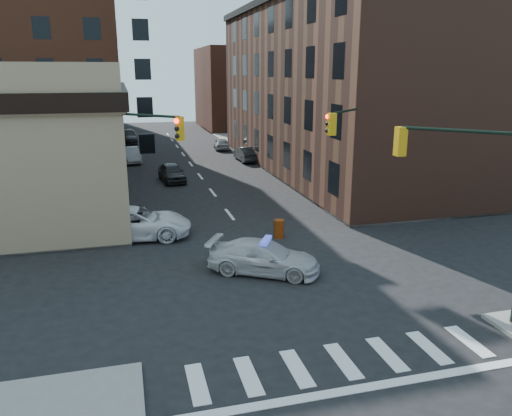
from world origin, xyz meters
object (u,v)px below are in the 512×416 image
pickup (135,223)px  pedestrian_b (75,215)px  barrel_road (279,229)px  pedestrian_a (71,211)px  parked_car_enear (246,154)px  barricade_nw_a (111,233)px  police_car (264,257)px  barrel_bank (141,229)px  parked_car_wfar (131,155)px  parked_car_wnear (172,173)px

pickup → pedestrian_b: 3.56m
barrel_road → pedestrian_a: bearing=157.6°
parked_car_enear → barrel_road: (-3.88, -23.17, -0.23)m
pickup → barricade_nw_a: (-1.22, -0.75, -0.24)m
police_car → barrel_road: bearing=4.0°
pedestrian_a → barrel_bank: 4.53m
parked_car_wfar → parked_car_enear: size_ratio=1.00×
parked_car_enear → pedestrian_b: 24.25m
pedestrian_b → barrel_road: size_ratio=1.80×
police_car → pedestrian_b: bearing=75.7°
police_car → pickup: bearing=69.5°
police_car → parked_car_wnear: parked_car_wnear is taller
barrel_road → barrel_bank: 7.35m
pickup → parked_car_enear: (11.30, 21.22, -0.10)m
parked_car_enear → barrel_bank: parked_car_enear is taller
pickup → barrel_road: bearing=-98.0°
parked_car_wnear → barrel_road: bearing=-80.9°
parked_car_wfar → barrel_bank: 23.56m
barrel_road → barricade_nw_a: barricade_nw_a is taller
parked_car_wnear → pickup: bearing=-109.2°
police_car → pickup: pickup is taller
pickup → parked_car_enear: bearing=-21.4°
parked_car_wnear → pedestrian_b: size_ratio=2.40×
parked_car_enear → pedestrian_a: pedestrian_a is taller
barrel_road → barrel_bank: size_ratio=0.99×
parked_car_wfar → barricade_nw_a: parked_car_wfar is taller
parked_car_enear → pickup: bearing=60.0°
parked_car_enear → barricade_nw_a: (-12.52, -21.96, -0.14)m
barrel_road → barricade_nw_a: 8.72m
barricade_nw_a → pedestrian_b: bearing=129.8°
parked_car_enear → barrel_bank: 24.00m
police_car → barrel_bank: police_car is taller
police_car → parked_car_enear: 28.18m
pickup → barrel_bank: pickup is taller
parked_car_enear → pedestrian_a: bearing=50.0°
barrel_bank → parked_car_enear: bearing=62.7°
pedestrian_a → parked_car_wnear: bearing=103.1°
pedestrian_b → barricade_nw_a: pedestrian_b is taller
police_car → pedestrian_b: 11.68m
pickup → pedestrian_a: bearing=60.1°
barrel_road → parked_car_enear: bearing=80.5°
pedestrian_a → pedestrian_b: pedestrian_a is taller
pedestrian_a → barricade_nw_a: 3.91m
pedestrian_a → parked_car_wfar: bearing=123.9°
pickup → barrel_bank: (0.30, -0.11, -0.33)m
pedestrian_b → parked_car_wfar: bearing=59.2°
pedestrian_b → barricade_nw_a: 3.14m
parked_car_wnear → pedestrian_b: pedestrian_b is taller
parked_car_enear → barrel_bank: bearing=60.7°
police_car → parked_car_enear: size_ratio=1.12×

